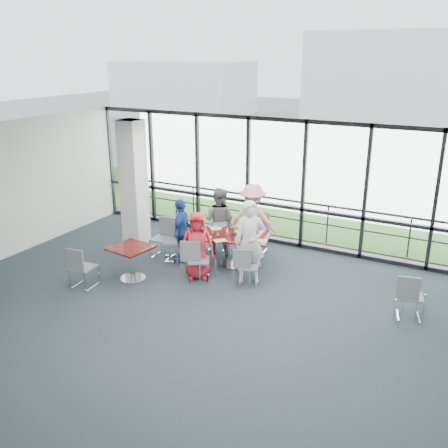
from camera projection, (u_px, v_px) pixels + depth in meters
The scene contains 38 objects.
floor at pixel (200, 343), 8.48m from camera, with size 12.00×10.00×0.02m, color #212931.
ceiling at pixel (196, 157), 7.43m from camera, with size 12.00×10.00×0.04m, color white.
curtain_wall_back at pixel (304, 186), 12.12m from camera, with size 12.00×0.10×3.20m, color white.
structural_column at pixel (134, 187), 12.05m from camera, with size 0.50×0.50×3.20m, color silver.
apron at pixel (351, 199), 16.82m from camera, with size 80.00×70.00×0.02m, color gray.
grass_strip at pixel (334, 214), 15.15m from camera, with size 80.00×5.00×0.01m, color #365520.
hangar_aux at pixel (184, 88), 39.16m from camera, with size 10.00×6.00×4.00m, color white.
guard_rail at pixel (309, 221), 12.98m from camera, with size 0.06×0.06×12.00m, color #2D2D33.
main_table at pixel (230, 240), 11.37m from camera, with size 1.95×1.40×0.75m.
side_table_left at pixel (131, 252), 10.66m from camera, with size 0.89×0.89×0.75m.
diner_near_left at pixel (197, 246), 10.71m from camera, with size 0.73×0.47×1.49m, color red.
diner_near_right at pixel (250, 242), 10.49m from camera, with size 0.65×0.48×1.79m, color silver.
diner_far_left at pixel (219, 221), 12.05m from camera, with size 0.80×0.49×1.64m, color slate.
diner_far_right at pixel (252, 220), 11.95m from camera, with size 1.13×0.58×1.75m, color pink.
diner_end at pixel (181, 230), 11.57m from camera, with size 0.89×0.49×1.52m, color navy.
chair_main_nl at pixel (199, 260), 10.68m from camera, with size 0.45×0.45×0.91m, color slate, non-canonical shape.
chair_main_nr at pixel (248, 267), 10.47m from camera, with size 0.40×0.40×0.82m, color slate, non-canonical shape.
chair_main_fl at pixel (217, 232), 12.41m from camera, with size 0.42×0.42×0.85m, color slate, non-canonical shape.
chair_main_fr at pixel (256, 233), 12.18m from camera, with size 0.47×0.47×0.96m, color slate, non-canonical shape.
chair_main_end at pixel (173, 241), 11.74m from camera, with size 0.45×0.45×0.91m, color slate, non-canonical shape.
chair_spare_la at pixel (83, 267), 10.36m from camera, with size 0.43×0.43×0.89m, color slate, non-canonical shape.
chair_spare_lb at pixel (162, 239), 11.87m from camera, with size 0.46×0.46×0.93m, color slate, non-canonical shape.
chair_spare_r at pixel (411, 296), 9.15m from camera, with size 0.43×0.43×0.87m, color slate, non-canonical shape.
plate_nl at pixel (206, 237), 11.14m from camera, with size 0.24×0.24×0.01m, color white.
plate_nr at pixel (251, 241), 10.93m from camera, with size 0.26×0.26×0.01m, color white.
plate_fl at pixel (216, 228), 11.71m from camera, with size 0.26×0.26×0.01m, color white.
plate_fr at pixel (250, 231), 11.51m from camera, with size 0.27×0.27×0.01m, color white.
plate_end at pixel (199, 233), 11.43m from camera, with size 0.24×0.24×0.01m, color white.
tumbler_a at pixel (218, 234), 11.18m from camera, with size 0.07×0.07×0.14m, color white.
tumbler_b at pixel (240, 236), 11.05m from camera, with size 0.06×0.06×0.13m, color white.
tumbler_c at pixel (236, 229), 11.50m from camera, with size 0.07×0.07×0.14m, color white.
tumbler_d at pixel (203, 232), 11.30m from camera, with size 0.06×0.06×0.13m, color white.
menu_a at pixel (220, 240), 10.98m from camera, with size 0.28×0.19×0.00m, color silver.
menu_b at pixel (261, 240), 10.97m from camera, with size 0.28×0.19×0.00m, color silver.
menu_c at pixel (240, 231), 11.57m from camera, with size 0.29×0.20×0.00m, color silver.
condiment_caddy at pixel (234, 234), 11.31m from camera, with size 0.10×0.07×0.04m, color black.
ketchup_bottle at pixel (231, 231), 11.29m from camera, with size 0.06×0.06×0.18m, color red.
green_bottle at pixel (234, 231), 11.27m from camera, with size 0.05×0.05×0.20m, color #1D7D27.
Camera 1 is at (3.81, -6.29, 4.69)m, focal length 40.00 mm.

